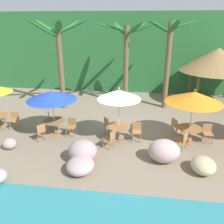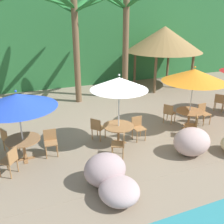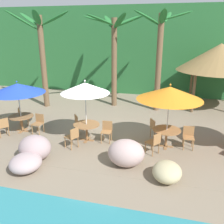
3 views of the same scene
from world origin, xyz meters
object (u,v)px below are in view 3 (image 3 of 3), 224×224
Objects in this scene: chair_white_seaward at (107,130)px; palm_tree_nearest at (42,45)px; chair_white_left at (73,136)px; umbrella_blue at (17,88)px; palm_tree_second at (114,44)px; dining_table_blue at (21,119)px; chair_orange_left at (154,142)px; chair_blue_seaward at (39,122)px; dining_table_white at (87,127)px; chair_white_inland at (79,123)px; palapa_hut at (220,57)px; umbrella_orange at (170,93)px; chair_blue_inland at (22,115)px; umbrella_white at (85,88)px; chair_orange_seaward at (188,136)px; chair_orange_inland at (155,127)px; dining_table_orange at (167,133)px; chair_blue_left at (3,126)px; palm_tree_third at (159,47)px.

palm_tree_nearest is (-4.87, 3.83, 3.13)m from chair_white_seaward.
palm_tree_nearest is (-3.75, 4.76, 3.13)m from chair_white_left.
umbrella_blue is 0.45× the size of palm_tree_second.
dining_table_blue is 1.26× the size of chair_orange_left.
chair_orange_left is at bearing -8.10° from chair_blue_seaward.
dining_table_blue is at bearing 176.45° from dining_table_white.
umbrella_blue reaches higher than dining_table_white.
palapa_hut is at bearing 41.72° from chair_white_inland.
chair_white_left is 0.34× the size of umbrella_orange.
umbrella_orange reaches higher than umbrella_blue.
chair_blue_inland is at bearing 122.80° from dining_table_blue.
umbrella_blue is 0.92× the size of umbrella_white.
umbrella_orange is at bearing 16.37° from chair_white_left.
chair_blue_inland is at bearing 175.99° from chair_orange_seaward.
chair_orange_inland is at bearing 29.64° from chair_white_left.
dining_table_orange is at bearing -27.07° from palm_tree_nearest.
palm_tree_nearest is (-3.43, 3.34, 3.13)m from chair_white_inland.
dining_table_white is 8.90m from palapa_hut.
palm_tree_nearest is at bearing 102.04° from dining_table_blue.
umbrella_orange is (3.86, -0.38, 1.70)m from chair_white_inland.
chair_blue_left reaches higher than dining_table_blue.
chair_white_seaward is (4.49, 0.67, 0.00)m from chair_blue_left.
palm_tree_nearest is (-7.29, 3.72, 3.02)m from dining_table_orange.
palm_tree_third is (-0.27, 4.00, 3.06)m from chair_orange_inland.
chair_blue_seaward is 1.00× the size of chair_blue_left.
dining_table_orange is at bearing -80.41° from palm_tree_third.
chair_white_inland is (2.63, 0.41, -0.10)m from dining_table_blue.
umbrella_blue is 3.46m from chair_white_left.
chair_white_seaward is at bearing -1.00° from dining_table_blue.
umbrella_blue is at bearing -178.55° from chair_blue_seaward.
chair_white_inland and chair_white_left have the same top height.
dining_table_white and dining_table_orange have the same top height.
dining_table_white is 3.64m from umbrella_orange.
chair_orange_inland is (-0.52, 0.68, -0.10)m from dining_table_orange.
chair_white_left is at bearing -26.23° from chair_blue_seaward.
chair_white_left is at bearing -18.90° from dining_table_blue.
umbrella_white is (3.69, -0.92, 1.76)m from chair_blue_inland.
palm_tree_nearest is at bearing 102.04° from umbrella_blue.
chair_blue_inland is at bearing -147.08° from palm_tree_third.
dining_table_blue is 7.33m from chair_orange_seaward.
chair_white_left is 1.00× the size of chair_orange_left.
chair_orange_left is 0.16× the size of palm_tree_third.
chair_white_left is at bearing -18.90° from umbrella_blue.
chair_white_left is at bearing -108.89° from dining_table_white.
dining_table_white is at bearing 169.66° from chair_orange_left.
dining_table_orange is (3.26, 0.23, -1.66)m from umbrella_white.
dining_table_orange is at bearing 2.43° from chair_white_seaward.
palm_tree_second is (3.12, 4.97, 3.07)m from dining_table_blue.
chair_blue_left is 0.16× the size of palm_tree_second.
chair_white_left is at bearing -77.44° from chair_white_inland.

